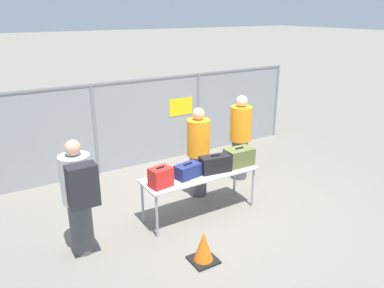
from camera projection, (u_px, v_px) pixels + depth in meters
ground_plane at (211, 206)px, 6.70m from camera, size 120.00×120.00×0.00m
fence_section at (150, 119)px, 8.32m from camera, size 7.62×0.07×1.95m
inspection_table at (200, 177)px, 6.24m from camera, size 2.01×0.64×0.75m
suitcase_red at (161, 177)px, 5.72m from camera, size 0.37×0.28×0.33m
suitcase_navy at (188, 171)px, 6.05m from camera, size 0.46×0.31×0.25m
suitcase_black at (215, 164)px, 6.25m from camera, size 0.54×0.30×0.30m
suitcase_olive at (239, 157)px, 6.51m from camera, size 0.50×0.32×0.33m
traveler_hooded at (79, 194)px, 5.11m from camera, size 0.42×0.66×1.71m
security_worker_near at (198, 151)px, 6.85m from camera, size 0.42×0.42×1.69m
security_worker_far at (240, 136)px, 7.57m from camera, size 0.43×0.43×1.75m
utility_trailer at (139, 120)px, 10.53m from camera, size 4.43×2.14×0.68m
traffic_cone at (204, 248)px, 5.18m from camera, size 0.37×0.37×0.46m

